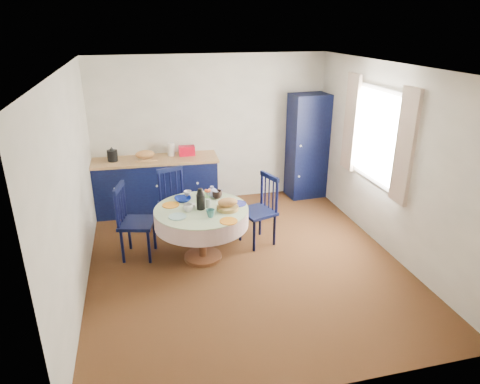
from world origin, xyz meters
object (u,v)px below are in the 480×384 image
Objects in this scene: chair_left at (134,221)px; chair_far at (175,201)px; dining_table at (202,217)px; mug_a at (188,208)px; pantry_cabinet at (307,146)px; mug_b at (211,213)px; mug_c at (217,194)px; mug_d at (188,194)px; chair_right at (260,209)px; kitchen_counter at (157,184)px; cobalt_bowl at (183,199)px.

chair_far is (0.61, 0.58, -0.02)m from chair_left.
mug_a is (-0.19, -0.06, 0.17)m from dining_table.
chair_left is at bearing -157.34° from pantry_cabinet.
dining_table is 9.72× the size of mug_a.
pantry_cabinet reaches higher than mug_b.
pantry_cabinet is 17.08× the size of mug_b.
mug_b is at bearing -108.71° from mug_c.
chair_left is 9.92× the size of mug_d.
chair_right is at bearing -76.55° from chair_left.
pantry_cabinet is 17.78× the size of mug_d.
dining_table reaches higher than chair_far.
mug_d is at bearing -72.80° from kitchen_counter.
chair_left is 4.63× the size of cobalt_bowl.
mug_d is at bearing -152.45° from pantry_cabinet.
chair_right reaches higher than mug_a.
mug_b is at bearing -74.39° from mug_d.
kitchen_counter is at bearing 85.86° from chair_far.
mug_b is 1.04× the size of mug_d.
dining_table reaches higher than mug_c.
pantry_cabinet is 1.86× the size of chair_far.
chair_left reaches higher than cobalt_bowl.
chair_far is at bearing 106.90° from dining_table.
chair_right is at bearing -1.65° from cobalt_bowl.
kitchen_counter is at bearing -0.54° from chair_left.
pantry_cabinet reaches higher than mug_c.
chair_right is 9.37× the size of mug_b.
mug_a is (0.30, -1.83, 0.32)m from kitchen_counter.
pantry_cabinet is 2.70m from mug_d.
pantry_cabinet is 3.01m from mug_a.
kitchen_counter is at bearing 116.55° from mug_c.
chair_right is 1.10m from cobalt_bowl.
mug_c is at bearing 48.35° from dining_table.
chair_left is (-0.88, 0.29, -0.10)m from dining_table.
mug_b is 0.78× the size of mug_c.
dining_table is 0.34m from mug_b.
mug_c is (-1.92, -1.52, -0.13)m from pantry_cabinet.
chair_far is at bearing -162.82° from pantry_cabinet.
pantry_cabinet is 2.45m from mug_c.
mug_c is 0.62× the size of cobalt_bowl.
kitchen_counter reaches higher than chair_far.
pantry_cabinet is at bearing 32.37° from cobalt_bowl.
chair_left is 7.47× the size of mug_c.
pantry_cabinet is 8.30× the size of cobalt_bowl.
mug_c is at bearing -16.80° from mug_d.
mug_c is at bearing -109.57° from chair_right.
mug_c is (0.52, -0.59, 0.29)m from chair_far.
dining_table is 1.21× the size of chair_right.
kitchen_counter reaches higher than cobalt_bowl.
pantry_cabinet is at bearing 38.33° from mug_a.
cobalt_bowl is at bearing -127.42° from mug_d.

